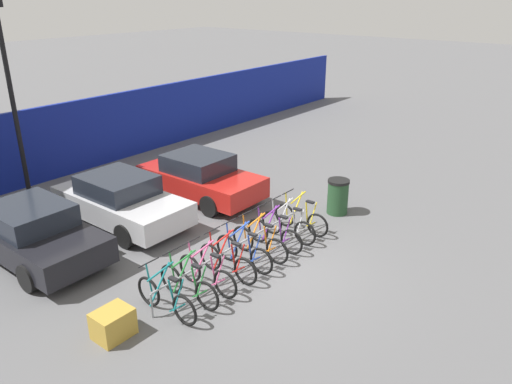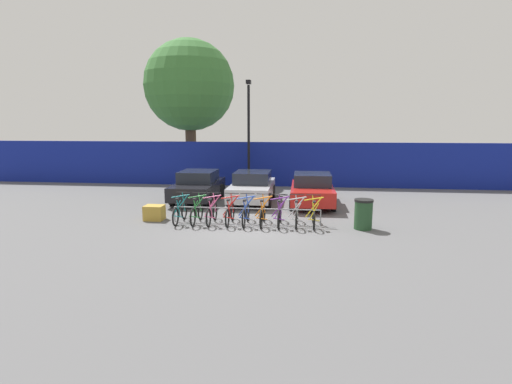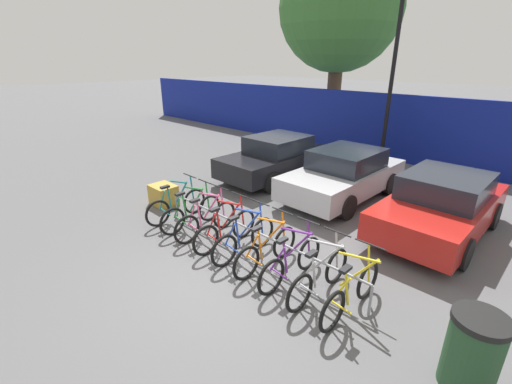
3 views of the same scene
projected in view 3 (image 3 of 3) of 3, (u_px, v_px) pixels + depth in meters
name	position (u px, v px, depth m)	size (l,w,h in m)	color
ground_plane	(235.00, 272.00, 6.43)	(120.00, 120.00, 0.00)	#59595B
hoarding_wall	(430.00, 133.00, 12.28)	(36.00, 0.16, 2.52)	navy
bike_rack	(249.00, 231.00, 6.89)	(5.35, 0.04, 0.57)	gray
bicycle_teal	(177.00, 205.00, 8.41)	(0.68, 1.71, 1.05)	black
bicycle_green	(192.00, 213.00, 8.00)	(0.68, 1.71, 1.05)	black
bicycle_pink	(206.00, 220.00, 7.64)	(0.68, 1.71, 1.05)	black
bicycle_red	(226.00, 230.00, 7.21)	(0.68, 1.71, 1.05)	black
bicycle_blue	(244.00, 239.00, 6.83)	(0.68, 1.71, 1.05)	black
bicycle_orange	(266.00, 250.00, 6.44)	(0.68, 1.71, 1.05)	black
bicycle_purple	(291.00, 262.00, 6.05)	(0.68, 1.71, 1.05)	black
bicycle_silver	(319.00, 276.00, 5.66)	(0.68, 1.71, 1.05)	black
bicycle_yellow	(351.00, 292.00, 5.27)	(0.68, 1.71, 1.05)	black
car_black	(276.00, 157.00, 11.34)	(1.91, 4.05, 1.40)	black
car_silver	(344.00, 174.00, 9.67)	(1.91, 4.09, 1.40)	#B7B7BC
car_red	(441.00, 205.00, 7.64)	(1.91, 4.01, 1.40)	red
lamp_post	(393.00, 74.00, 11.70)	(0.24, 0.44, 5.84)	black
trash_bin	(472.00, 352.00, 4.02)	(0.63, 0.63, 1.03)	#234728
cargo_crate	(164.00, 195.00, 9.33)	(0.70, 0.56, 0.55)	#B28C33
tree_behind_hoarding	(340.00, 9.00, 15.27)	(5.51, 5.51, 8.62)	brown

